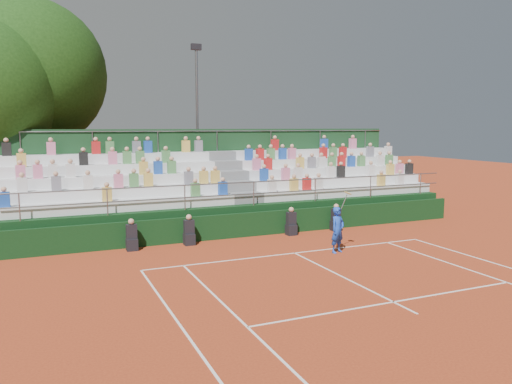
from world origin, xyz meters
name	(u,v)px	position (x,y,z in m)	size (l,w,h in m)	color
ground	(295,253)	(0.00, 0.00, 0.00)	(90.00, 90.00, 0.00)	#A83C1C
courtside_wall	(259,224)	(0.00, 3.20, 0.50)	(20.00, 0.15, 1.00)	black
line_officials	(242,228)	(-0.92, 2.75, 0.48)	(9.19, 0.40, 1.19)	black
grandstand	(232,200)	(0.01, 6.44, 1.08)	(20.00, 5.20, 4.40)	black
tennis_player	(338,230)	(1.47, -0.52, 0.84)	(0.88, 0.57, 2.22)	blue
tree_east	(30,74)	(-8.47, 12.48, 7.12)	(7.47, 7.47, 10.87)	#362313
floodlight_mast	(197,113)	(0.43, 13.26, 5.34)	(0.60, 0.25, 9.29)	gray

